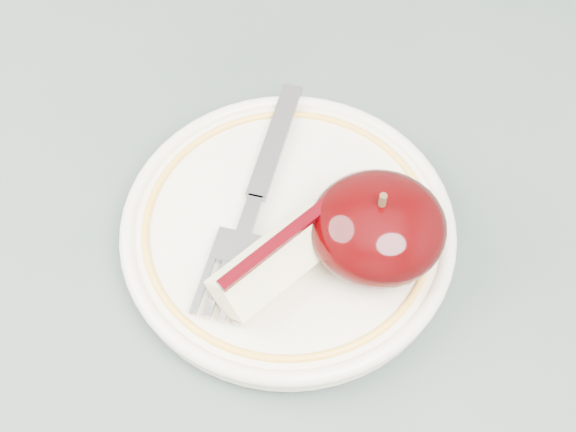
{
  "coord_description": "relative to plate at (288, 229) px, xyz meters",
  "views": [
    {
      "loc": [
        0.01,
        -0.13,
        1.15
      ],
      "look_at": [
        0.01,
        0.1,
        0.78
      ],
      "focal_mm": 50.0,
      "sensor_mm": 36.0,
      "label": 1
    }
  ],
  "objects": [
    {
      "name": "plate",
      "position": [
        0.0,
        0.0,
        0.0
      ],
      "size": [
        0.19,
        0.19,
        0.02
      ],
      "color": "#F1E6CA",
      "rests_on": "table"
    },
    {
      "name": "apple_half",
      "position": [
        0.05,
        -0.02,
        0.03
      ],
      "size": [
        0.07,
        0.07,
        0.05
      ],
      "color": "black",
      "rests_on": "plate"
    },
    {
      "name": "apple_wedge",
      "position": [
        -0.01,
        -0.03,
        0.02
      ],
      "size": [
        0.08,
        0.07,
        0.03
      ],
      "rotation": [
        0.0,
        0.0,
        0.72
      ],
      "color": "beige",
      "rests_on": "plate"
    },
    {
      "name": "fork",
      "position": [
        -0.02,
        0.01,
        0.01
      ],
      "size": [
        0.06,
        0.16,
        0.0
      ],
      "rotation": [
        0.0,
        0.0,
        1.29
      ],
      "color": "gray",
      "rests_on": "plate"
    }
  ]
}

